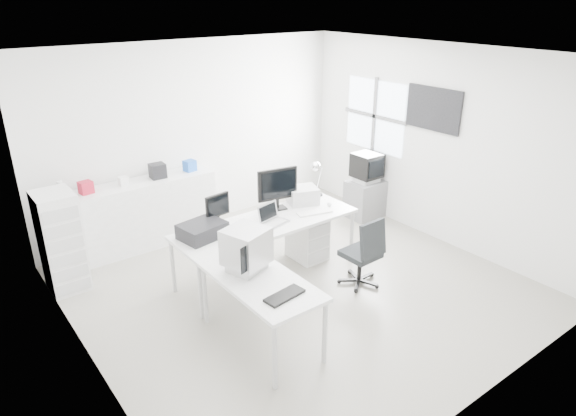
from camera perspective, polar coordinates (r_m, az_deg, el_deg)
floor at (r=6.50m, az=1.08°, el=-8.69°), size 5.00×5.00×0.01m
ceiling at (r=5.57m, az=1.30°, el=16.64°), size 5.00×5.00×0.01m
back_wall at (r=7.91m, az=-10.23°, el=7.87°), size 5.00×0.02×2.80m
left_wall at (r=4.87m, az=-22.60°, el=-3.35°), size 0.02×5.00×2.80m
right_wall at (r=7.63m, az=16.18°, el=6.75°), size 0.02×5.00×2.80m
window at (r=8.31m, az=9.63°, el=10.05°), size 0.02×1.20×1.10m
wall_picture at (r=7.55m, az=15.85°, el=10.55°), size 0.04×0.90×0.60m
main_desk at (r=6.59m, az=-2.30°, el=-4.51°), size 2.40×0.80×0.75m
side_desk at (r=5.40m, az=-2.98°, el=-11.34°), size 0.70×1.40×0.75m
drawer_pedestal at (r=7.04m, az=2.14°, el=-3.31°), size 0.40×0.50×0.60m
inkjet_printer at (r=6.07m, az=-9.50°, el=-2.46°), size 0.56×0.47×0.18m
lcd_monitor_small at (r=6.27m, az=-7.82°, el=-0.33°), size 0.35×0.23×0.41m
lcd_monitor_large at (r=6.69m, az=-1.17°, el=2.16°), size 0.58×0.32×0.58m
laptop at (r=6.33m, az=-1.48°, el=-0.72°), size 0.44×0.45×0.24m
white_keyboard at (r=6.67m, az=2.96°, el=-0.49°), size 0.49×0.25×0.02m
white_mouse at (r=6.88m, az=4.60°, el=0.40°), size 0.06×0.06×0.06m
laser_printer at (r=6.96m, az=1.65°, el=1.43°), size 0.48×0.44×0.22m
desk_lamp at (r=7.19m, az=3.43°, el=3.01°), size 0.17×0.17×0.43m
crt_monitor at (r=5.26m, az=-4.66°, el=-4.56°), size 0.52×0.52×0.48m
black_keyboard at (r=4.91m, az=-0.39°, el=-9.71°), size 0.43×0.21×0.03m
office_chair at (r=6.41m, az=8.07°, el=-4.70°), size 0.55×0.55×0.92m
tv_cabinet at (r=8.42m, az=8.54°, el=1.02°), size 0.56×0.45×0.61m
crt_tv at (r=8.24m, az=8.75°, el=4.43°), size 0.50×0.48×0.45m
sideboard at (r=7.61m, az=-15.23°, el=-0.50°), size 1.95×0.49×0.97m
clutter_box_a at (r=7.18m, az=-21.55°, el=2.14°), size 0.18×0.17×0.16m
clutter_box_b at (r=7.32m, az=-17.82°, el=2.87°), size 0.13×0.11×0.12m
clutter_box_c at (r=7.47m, az=-14.29°, el=4.02°), size 0.22×0.20×0.21m
clutter_box_d at (r=7.68m, az=-10.87°, el=4.64°), size 0.18×0.17×0.16m
clutter_bottle at (r=7.15m, az=-23.95°, el=1.89°), size 0.07×0.07×0.22m
filing_cabinet at (r=6.78m, az=-23.93°, el=-3.42°), size 0.44×0.52×1.26m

